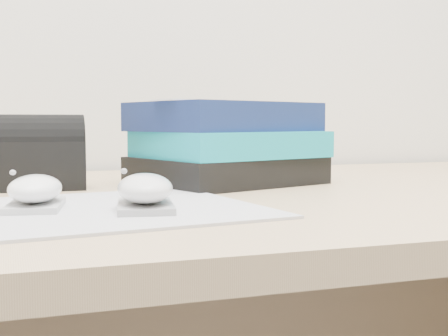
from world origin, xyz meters
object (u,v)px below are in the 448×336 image
object	(u,v)px
book_stack	(227,144)
mouse_front	(145,191)
mouse_rear	(35,191)
pouch	(41,153)

from	to	relation	value
book_stack	mouse_front	bearing A→B (deg)	-125.24
mouse_rear	pouch	distance (m)	0.23
mouse_rear	mouse_front	xyz separation A→B (m)	(0.11, -0.04, 0.00)
mouse_front	pouch	distance (m)	0.28
book_stack	pouch	distance (m)	0.27
book_stack	pouch	size ratio (longest dim) A/B	2.51
mouse_rear	mouse_front	bearing A→B (deg)	-22.45
mouse_rear	book_stack	size ratio (longest dim) A/B	0.35
mouse_rear	pouch	xyz separation A→B (m)	(0.02, 0.22, 0.03)
mouse_rear	mouse_front	world-z (taller)	mouse_front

